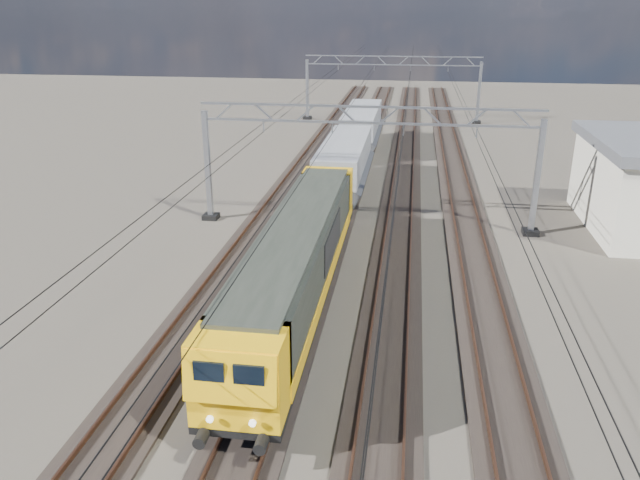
# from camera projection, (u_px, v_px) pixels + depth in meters

# --- Properties ---
(ground) EXTENTS (160.00, 160.00, 0.00)m
(ground) POSITION_uv_depth(u_px,v_px,m) (359.00, 251.00, 33.40)
(ground) COLOR black
(ground) RESTS_ON ground
(track_outer_west) EXTENTS (2.60, 140.00, 0.30)m
(track_outer_west) POSITION_uv_depth(u_px,v_px,m) (250.00, 244.00, 34.19)
(track_outer_west) COLOR black
(track_outer_west) RESTS_ON ground
(track_loco) EXTENTS (2.60, 140.00, 0.30)m
(track_loco) POSITION_uv_depth(u_px,v_px,m) (322.00, 248.00, 33.65)
(track_loco) COLOR black
(track_loco) RESTS_ON ground
(track_inner_east) EXTENTS (2.60, 140.00, 0.30)m
(track_inner_east) POSITION_uv_depth(u_px,v_px,m) (397.00, 252.00, 33.10)
(track_inner_east) COLOR black
(track_inner_east) RESTS_ON ground
(track_outer_east) EXTENTS (2.60, 140.00, 0.30)m
(track_outer_east) POSITION_uv_depth(u_px,v_px,m) (473.00, 256.00, 32.55)
(track_outer_east) COLOR black
(track_outer_east) RESTS_ON ground
(catenary_gantry_mid) EXTENTS (19.90, 0.90, 7.11)m
(catenary_gantry_mid) POSITION_uv_depth(u_px,v_px,m) (367.00, 162.00, 35.71)
(catenary_gantry_mid) COLOR #90949D
(catenary_gantry_mid) RESTS_ON ground
(catenary_gantry_far) EXTENTS (19.90, 0.90, 7.11)m
(catenary_gantry_far) POSITION_uv_depth(u_px,v_px,m) (392.00, 86.00, 69.00)
(catenary_gantry_far) COLOR #90949D
(catenary_gantry_far) RESTS_ON ground
(overhead_wires) EXTENTS (12.03, 140.00, 0.53)m
(overhead_wires) POSITION_uv_depth(u_px,v_px,m) (372.00, 118.00, 38.75)
(overhead_wires) COLOR black
(overhead_wires) RESTS_ON ground
(locomotive) EXTENTS (2.76, 21.10, 3.62)m
(locomotive) POSITION_uv_depth(u_px,v_px,m) (298.00, 260.00, 26.21)
(locomotive) COLOR black
(locomotive) RESTS_ON ground
(hopper_wagon_lead) EXTENTS (3.38, 13.00, 3.25)m
(hopper_wagon_lead) POSITION_uv_depth(u_px,v_px,m) (344.00, 163.00, 42.61)
(hopper_wagon_lead) COLOR black
(hopper_wagon_lead) RESTS_ON ground
(hopper_wagon_mid) EXTENTS (3.38, 13.00, 3.25)m
(hopper_wagon_mid) POSITION_uv_depth(u_px,v_px,m) (362.00, 125.00, 55.75)
(hopper_wagon_mid) COLOR black
(hopper_wagon_mid) RESTS_ON ground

